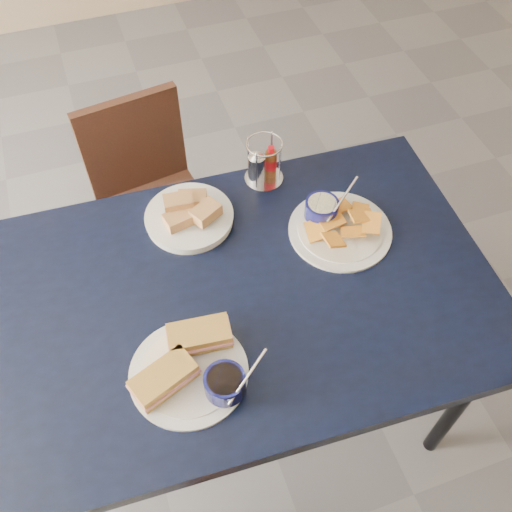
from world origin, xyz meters
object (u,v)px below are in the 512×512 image
object	(u,v)px
sandwich_plate	(193,367)
chair_far	(151,186)
dining_table	(250,303)
plantain_plate	(334,222)
condiment_caddy	(262,165)
bread_basket	(189,215)

from	to	relation	value
sandwich_plate	chair_far	bearing A→B (deg)	86.23
dining_table	chair_far	distance (m)	0.78
chair_far	plantain_plate	size ratio (longest dim) A/B	2.79
chair_far	sandwich_plate	xyz separation A→B (m)	(-0.06, -0.90, 0.34)
sandwich_plate	condiment_caddy	bearing A→B (deg)	56.22
dining_table	plantain_plate	world-z (taller)	plantain_plate
plantain_plate	condiment_caddy	xyz separation A→B (m)	(-0.12, 0.23, 0.04)
dining_table	sandwich_plate	world-z (taller)	sandwich_plate
dining_table	bread_basket	distance (m)	0.29
dining_table	bread_basket	world-z (taller)	bread_basket
plantain_plate	dining_table	bearing A→B (deg)	-157.59
dining_table	chair_far	bearing A→B (deg)	100.09
sandwich_plate	condiment_caddy	world-z (taller)	condiment_caddy
condiment_caddy	sandwich_plate	bearing A→B (deg)	-123.78
condiment_caddy	chair_far	bearing A→B (deg)	126.24
sandwich_plate	plantain_plate	world-z (taller)	same
dining_table	bread_basket	size ratio (longest dim) A/B	5.37
chair_far	bread_basket	xyz separation A→B (m)	(0.05, -0.47, 0.34)
dining_table	condiment_caddy	size ratio (longest dim) A/B	9.17
dining_table	plantain_plate	bearing A→B (deg)	22.41
plantain_plate	bread_basket	size ratio (longest dim) A/B	1.17
dining_table	condiment_caddy	distance (m)	0.40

